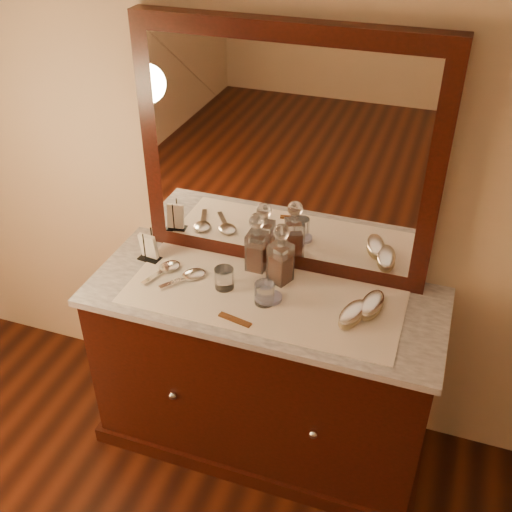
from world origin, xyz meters
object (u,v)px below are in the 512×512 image
object	(u,v)px
dresser_cabinet	(263,373)
comb	(235,320)
mirror_frame	(286,155)
decanter_left	(257,248)
decanter_right	(281,259)
hand_mirror_outer	(167,268)
hand_mirror_inner	(190,276)
napkin_rack	(149,248)
brush_far	(372,305)
brush_near	(352,314)
pin_dish	(271,297)

from	to	relation	value
dresser_cabinet	comb	xyz separation A→B (m)	(-0.05, -0.19, 0.45)
mirror_frame	decanter_left	distance (m)	0.41
dresser_cabinet	decanter_right	distance (m)	0.56
decanter_right	hand_mirror_outer	bearing A→B (deg)	-169.01
decanter_right	hand_mirror_inner	bearing A→B (deg)	-163.25
hand_mirror_inner	hand_mirror_outer	bearing A→B (deg)	172.21
dresser_cabinet	hand_mirror_outer	size ratio (longest dim) A/B	6.63
mirror_frame	decanter_left	world-z (taller)	mirror_frame
dresser_cabinet	comb	world-z (taller)	comb
napkin_rack	hand_mirror_inner	distance (m)	0.24
comb	brush_far	xyz separation A→B (m)	(0.47, 0.23, 0.02)
dresser_cabinet	decanter_right	bearing A→B (deg)	73.43
napkin_rack	decanter_right	bearing A→B (deg)	3.58
decanter_right	brush_near	world-z (taller)	decanter_right
dresser_cabinet	hand_mirror_inner	world-z (taller)	hand_mirror_inner
hand_mirror_outer	hand_mirror_inner	size ratio (longest dim) A/B	1.04
dresser_cabinet	decanter_left	xyz separation A→B (m)	(-0.09, 0.16, 0.54)
comb	decanter_right	bearing A→B (deg)	85.86
mirror_frame	brush_far	size ratio (longest dim) A/B	6.35
brush_far	comb	bearing A→B (deg)	-154.08
napkin_rack	decanter_right	size ratio (longest dim) A/B	0.54
decanter_right	brush_far	bearing A→B (deg)	-10.37
decanter_left	decanter_right	distance (m)	0.13
napkin_rack	hand_mirror_inner	xyz separation A→B (m)	(0.22, -0.07, -0.05)
mirror_frame	brush_near	bearing A→B (deg)	-38.05
decanter_right	brush_far	xyz separation A→B (m)	(0.39, -0.07, -0.08)
pin_dish	comb	xyz separation A→B (m)	(-0.09, -0.17, -0.00)
brush_far	hand_mirror_inner	distance (m)	0.75
decanter_left	hand_mirror_outer	xyz separation A→B (m)	(-0.35, -0.14, -0.09)
hand_mirror_outer	hand_mirror_inner	distance (m)	0.12
pin_dish	decanter_left	size ratio (longest dim) A/B	0.33
comb	brush_far	world-z (taller)	brush_far
mirror_frame	napkin_rack	xyz separation A→B (m)	(-0.55, -0.17, -0.44)
comb	napkin_rack	distance (m)	0.57
mirror_frame	pin_dish	bearing A→B (deg)	-82.18
mirror_frame	hand_mirror_outer	distance (m)	0.70
pin_dish	decanter_left	world-z (taller)	decanter_left
pin_dish	decanter_right	distance (m)	0.16
pin_dish	hand_mirror_inner	distance (m)	0.36
napkin_rack	hand_mirror_outer	distance (m)	0.13
napkin_rack	brush_near	size ratio (longest dim) A/B	0.77
brush_near	hand_mirror_outer	distance (m)	0.81
napkin_rack	hand_mirror_outer	bearing A→B (deg)	-27.04
napkin_rack	brush_far	world-z (taller)	napkin_rack
hand_mirror_inner	dresser_cabinet	bearing A→B (deg)	-0.09
napkin_rack	hand_mirror_inner	bearing A→B (deg)	-17.64
mirror_frame	pin_dish	xyz separation A→B (m)	(0.04, -0.27, -0.49)
hand_mirror_outer	napkin_rack	bearing A→B (deg)	152.96
dresser_cabinet	pin_dish	distance (m)	0.45
hand_mirror_inner	comb	bearing A→B (deg)	-35.43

